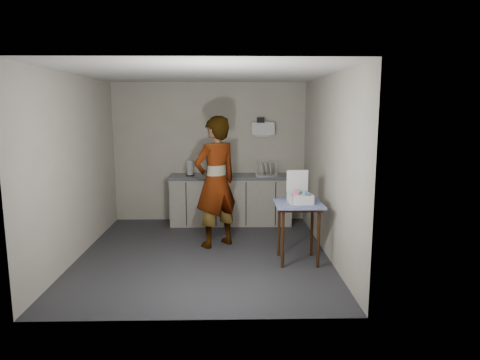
{
  "coord_description": "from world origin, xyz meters",
  "views": [
    {
      "loc": [
        0.39,
        -6.06,
        2.13
      ],
      "look_at": [
        0.54,
        0.45,
        1.03
      ],
      "focal_mm": 32.0,
      "sensor_mm": 36.0,
      "label": 1
    }
  ],
  "objects_px": {
    "standing_man": "(216,182)",
    "paper_towel": "(190,168)",
    "dark_bottle": "(215,169)",
    "kitchen_counter": "(231,201)",
    "soda_can": "(229,172)",
    "side_table": "(298,210)",
    "bakery_box": "(300,196)",
    "soap_bottle": "(216,169)",
    "dish_rack": "(266,172)"
  },
  "relations": [
    {
      "from": "side_table",
      "to": "dish_rack",
      "type": "relative_size",
      "value": 2.18
    },
    {
      "from": "soap_bottle",
      "to": "paper_towel",
      "type": "relative_size",
      "value": 0.94
    },
    {
      "from": "dark_bottle",
      "to": "bakery_box",
      "type": "height_order",
      "value": "bakery_box"
    },
    {
      "from": "soap_bottle",
      "to": "bakery_box",
      "type": "bearing_deg",
      "value": -58.19
    },
    {
      "from": "standing_man",
      "to": "soda_can",
      "type": "height_order",
      "value": "standing_man"
    },
    {
      "from": "soda_can",
      "to": "dark_bottle",
      "type": "distance_m",
      "value": 0.27
    },
    {
      "from": "dark_bottle",
      "to": "kitchen_counter",
      "type": "bearing_deg",
      "value": 3.95
    },
    {
      "from": "standing_man",
      "to": "bakery_box",
      "type": "bearing_deg",
      "value": 112.33
    },
    {
      "from": "side_table",
      "to": "soap_bottle",
      "type": "relative_size",
      "value": 3.2
    },
    {
      "from": "bakery_box",
      "to": "soap_bottle",
      "type": "bearing_deg",
      "value": 114.7
    },
    {
      "from": "kitchen_counter",
      "to": "dish_rack",
      "type": "relative_size",
      "value": 5.79
    },
    {
      "from": "standing_man",
      "to": "dark_bottle",
      "type": "height_order",
      "value": "standing_man"
    },
    {
      "from": "soda_can",
      "to": "soap_bottle",
      "type": "bearing_deg",
      "value": -157.29
    },
    {
      "from": "side_table",
      "to": "standing_man",
      "type": "xyz_separation_m",
      "value": [
        -1.16,
        0.73,
        0.27
      ]
    },
    {
      "from": "dark_bottle",
      "to": "paper_towel",
      "type": "xyz_separation_m",
      "value": [
        -0.45,
        -0.0,
        0.02
      ]
    },
    {
      "from": "soap_bottle",
      "to": "kitchen_counter",
      "type": "bearing_deg",
      "value": 14.88
    },
    {
      "from": "kitchen_counter",
      "to": "bakery_box",
      "type": "distance_m",
      "value": 2.29
    },
    {
      "from": "soda_can",
      "to": "dish_rack",
      "type": "bearing_deg",
      "value": -6.43
    },
    {
      "from": "standing_man",
      "to": "paper_towel",
      "type": "distance_m",
      "value": 1.38
    },
    {
      "from": "side_table",
      "to": "bakery_box",
      "type": "height_order",
      "value": "bakery_box"
    },
    {
      "from": "bakery_box",
      "to": "dark_bottle",
      "type": "bearing_deg",
      "value": 114.67
    },
    {
      "from": "kitchen_counter",
      "to": "soda_can",
      "type": "bearing_deg",
      "value": 138.93
    },
    {
      "from": "soap_bottle",
      "to": "dark_bottle",
      "type": "xyz_separation_m",
      "value": [
        -0.03,
        0.05,
        -0.01
      ]
    },
    {
      "from": "side_table",
      "to": "bakery_box",
      "type": "distance_m",
      "value": 0.21
    },
    {
      "from": "kitchen_counter",
      "to": "dish_rack",
      "type": "height_order",
      "value": "dish_rack"
    },
    {
      "from": "soda_can",
      "to": "dish_rack",
      "type": "relative_size",
      "value": 0.32
    },
    {
      "from": "standing_man",
      "to": "side_table",
      "type": "bearing_deg",
      "value": 111.5
    },
    {
      "from": "side_table",
      "to": "soap_bottle",
      "type": "xyz_separation_m",
      "value": [
        -1.2,
        1.97,
        0.31
      ]
    },
    {
      "from": "kitchen_counter",
      "to": "side_table",
      "type": "distance_m",
      "value": 2.26
    },
    {
      "from": "soap_bottle",
      "to": "bakery_box",
      "type": "distance_m",
      "value": 2.3
    },
    {
      "from": "side_table",
      "to": "paper_towel",
      "type": "xyz_separation_m",
      "value": [
        -1.68,
        2.01,
        0.31
      ]
    },
    {
      "from": "soda_can",
      "to": "dish_rack",
      "type": "xyz_separation_m",
      "value": [
        0.68,
        -0.08,
        0.0
      ]
    },
    {
      "from": "soap_bottle",
      "to": "dish_rack",
      "type": "bearing_deg",
      "value": 1.32
    },
    {
      "from": "dark_bottle",
      "to": "bakery_box",
      "type": "xyz_separation_m",
      "value": [
        1.24,
        -2.0,
        -0.09
      ]
    },
    {
      "from": "soap_bottle",
      "to": "soda_can",
      "type": "xyz_separation_m",
      "value": [
        0.23,
        0.1,
        -0.07
      ]
    },
    {
      "from": "soap_bottle",
      "to": "bakery_box",
      "type": "relative_size",
      "value": 0.61
    },
    {
      "from": "paper_towel",
      "to": "standing_man",
      "type": "bearing_deg",
      "value": -68.22
    },
    {
      "from": "soap_bottle",
      "to": "dark_bottle",
      "type": "distance_m",
      "value": 0.06
    },
    {
      "from": "standing_man",
      "to": "soap_bottle",
      "type": "bearing_deg",
      "value": -124.76
    },
    {
      "from": "side_table",
      "to": "soda_can",
      "type": "height_order",
      "value": "soda_can"
    },
    {
      "from": "standing_man",
      "to": "paper_towel",
      "type": "xyz_separation_m",
      "value": [
        -0.51,
        1.28,
        0.04
      ]
    },
    {
      "from": "kitchen_counter",
      "to": "soda_can",
      "type": "relative_size",
      "value": 18.22
    },
    {
      "from": "kitchen_counter",
      "to": "standing_man",
      "type": "relative_size",
      "value": 1.11
    },
    {
      "from": "side_table",
      "to": "standing_man",
      "type": "height_order",
      "value": "standing_man"
    },
    {
      "from": "kitchen_counter",
      "to": "paper_towel",
      "type": "distance_m",
      "value": 0.97
    },
    {
      "from": "soda_can",
      "to": "dark_bottle",
      "type": "relative_size",
      "value": 0.53
    },
    {
      "from": "paper_towel",
      "to": "dish_rack",
      "type": "relative_size",
      "value": 0.73
    },
    {
      "from": "kitchen_counter",
      "to": "standing_man",
      "type": "height_order",
      "value": "standing_man"
    },
    {
      "from": "kitchen_counter",
      "to": "soap_bottle",
      "type": "distance_m",
      "value": 0.67
    },
    {
      "from": "soda_can",
      "to": "bakery_box",
      "type": "bearing_deg",
      "value": -64.51
    }
  ]
}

